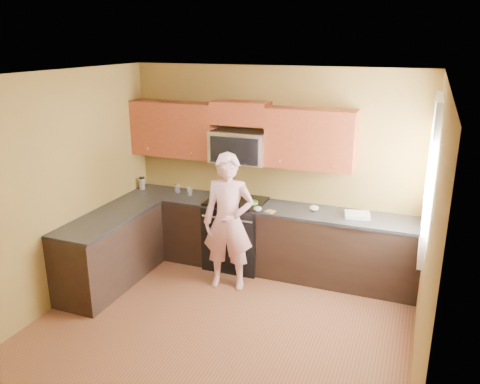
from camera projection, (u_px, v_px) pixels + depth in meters
The scene contains 26 objects.
floor at pixel (213, 335), 5.15m from camera, with size 4.00×4.00×0.00m, color brown.
ceiling at pixel (208, 76), 4.32m from camera, with size 4.00×4.00×0.00m, color white.
wall_back at pixel (273, 168), 6.51m from camera, with size 4.00×4.00×0.00m, color olive.
wall_front at pixel (76, 325), 2.96m from camera, with size 4.00×4.00×0.00m, color olive.
wall_left at pixel (49, 194), 5.43m from camera, with size 4.00×4.00×0.00m, color olive.
wall_right at pixel (428, 248), 4.05m from camera, with size 4.00×4.00×0.00m, color olive.
cabinet_back_run at pixel (264, 239), 6.52m from camera, with size 4.00×0.60×0.88m, color black.
cabinet_left_run at pixel (110, 251), 6.13m from camera, with size 0.60×1.60×0.88m, color black.
countertop_back at pixel (265, 207), 6.37m from camera, with size 4.00×0.62×0.04m, color black.
countertop_left at pixel (108, 218), 5.99m from camera, with size 0.62×1.60×0.04m, color black.
stove at pixel (236, 233), 6.63m from camera, with size 0.76×0.65×0.95m, color black, non-canonical shape.
microwave at pixel (240, 162), 6.44m from camera, with size 0.76×0.40×0.42m, color silver, non-canonical shape.
upper_cab_left at pixel (175, 155), 6.81m from camera, with size 1.22×0.33×0.75m, color #933A21, non-canonical shape.
upper_cab_right at pixel (309, 168), 6.15m from camera, with size 1.12×0.33×0.75m, color #933A21, non-canonical shape.
upper_cab_over_mw at pixel (241, 113), 6.27m from camera, with size 0.76×0.33×0.30m, color #933A21.
window at pixel (431, 177), 5.03m from camera, with size 0.06×1.06×1.66m, color white, non-canonical shape.
woman at pixel (228, 222), 5.94m from camera, with size 0.63×0.42×1.73m, color pink.
frying_pan at pixel (226, 204), 6.34m from camera, with size 0.25×0.44×0.06m, color black, non-canonical shape.
butter_tub at pixel (254, 206), 6.36m from camera, with size 0.12×0.12×0.08m, color yellow, non-canonical shape.
toast_slice at pixel (270, 212), 6.12m from camera, with size 0.11×0.11×0.01m, color #B27F47.
napkin_a at pixel (258, 209), 6.16m from camera, with size 0.11×0.12×0.06m, color silver.
napkin_b at pixel (314, 208), 6.17m from camera, with size 0.12×0.13×0.07m, color silver.
dish_towel at pixel (357, 215), 5.96m from camera, with size 0.30×0.24×0.05m, color white.
travel_mug at pixel (142, 189), 7.05m from camera, with size 0.09×0.09×0.18m, color silver, non-canonical shape.
glass_a at pixel (190, 191), 6.76m from camera, with size 0.07×0.07×0.12m, color silver.
glass_c at pixel (178, 188), 6.89m from camera, with size 0.07×0.07×0.12m, color silver.
Camera 1 is at (1.87, -4.03, 3.03)m, focal length 36.10 mm.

